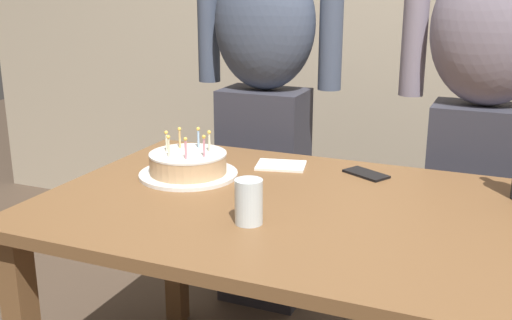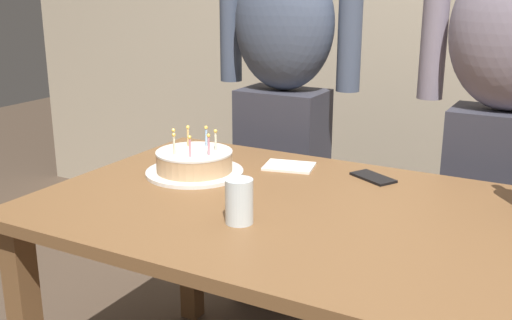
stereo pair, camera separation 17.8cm
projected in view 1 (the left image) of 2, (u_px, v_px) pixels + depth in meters
The scene contains 7 objects.
dining_table at pixel (307, 237), 1.74m from camera, with size 1.50×0.96×0.74m.
birthday_cake at pixel (188, 165), 1.95m from camera, with size 0.31×0.31×0.15m.
water_glass_near at pixel (249, 202), 1.57m from camera, with size 0.07×0.07×0.12m, color silver.
cell_phone at pixel (366, 174), 1.97m from camera, with size 0.14×0.07×0.01m, color black.
napkin_stack at pixel (281, 165), 2.06m from camera, with size 0.16×0.12×0.01m, color white.
person_man_bearded at pixel (264, 101), 2.47m from camera, with size 0.61×0.27×1.66m.
person_woman_cardigan at pixel (483, 118), 2.16m from camera, with size 0.61×0.27×1.66m.
Camera 1 is at (0.50, -1.53, 1.34)m, focal length 43.17 mm.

